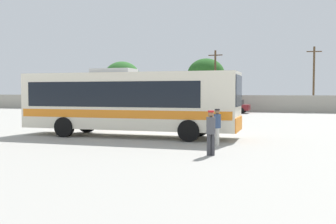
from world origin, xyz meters
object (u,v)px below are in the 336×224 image
(attendant_by_bus_door, at_px, (217,125))
(parked_car_second_white, at_px, (185,106))
(coach_bus_cream_orange, at_px, (127,100))
(parked_car_third_maroon, at_px, (232,106))
(utility_pole_near, at_px, (314,78))
(roadside_tree_left, at_px, (122,77))
(parked_car_leftmost_red, at_px, (134,105))
(passenger_waiting_on_apron, at_px, (211,130))
(utility_pole_far, at_px, (215,79))
(roadside_tree_midleft, at_px, (206,74))

(attendant_by_bus_door, bearing_deg, parked_car_second_white, 108.43)
(coach_bus_cream_orange, relative_size, parked_car_third_maroon, 2.82)
(attendant_by_bus_door, distance_m, utility_pole_near, 34.65)
(parked_car_third_maroon, height_order, utility_pole_near, utility_pole_near)
(roadside_tree_left, bearing_deg, parked_car_third_maroon, -20.47)
(attendant_by_bus_door, bearing_deg, coach_bus_cream_orange, 158.59)
(attendant_by_bus_door, distance_m, parked_car_leftmost_red, 30.83)
(attendant_by_bus_door, relative_size, parked_car_third_maroon, 0.39)
(attendant_by_bus_door, relative_size, parked_car_leftmost_red, 0.35)
(parked_car_leftmost_red, bearing_deg, parked_car_third_maroon, 0.03)
(utility_pole_near, bearing_deg, parked_car_second_white, -153.17)
(passenger_waiting_on_apron, xyz_separation_m, utility_pole_far, (-6.75, 34.75, 3.01))
(utility_pole_near, height_order, utility_pole_far, utility_pole_near)
(parked_car_leftmost_red, height_order, roadside_tree_left, roadside_tree_left)
(utility_pole_near, xyz_separation_m, roadside_tree_left, (-24.89, -1.33, 0.34))
(utility_pole_far, bearing_deg, passenger_waiting_on_apron, -79.01)
(coach_bus_cream_orange, bearing_deg, parked_car_second_white, 98.57)
(parked_car_leftmost_red, xyz_separation_m, parked_car_second_white, (6.36, 0.14, -0.04))
(parked_car_leftmost_red, relative_size, roadside_tree_midleft, 0.67)
(parked_car_third_maroon, xyz_separation_m, utility_pole_near, (8.81, 7.33, 3.32))
(passenger_waiting_on_apron, height_order, utility_pole_near, utility_pole_near)
(utility_pole_near, bearing_deg, roadside_tree_left, -176.94)
(parked_car_leftmost_red, height_order, roadside_tree_midleft, roadside_tree_midleft)
(roadside_tree_midleft, bearing_deg, parked_car_second_white, -93.95)
(attendant_by_bus_door, bearing_deg, parked_car_third_maroon, 97.56)
(coach_bus_cream_orange, xyz_separation_m, utility_pole_far, (-1.24, 29.97, 2.05))
(parked_car_leftmost_red, relative_size, utility_pole_far, 0.61)
(parked_car_leftmost_red, height_order, parked_car_second_white, parked_car_leftmost_red)
(coach_bus_cream_orange, relative_size, roadside_tree_midleft, 1.67)
(parked_car_second_white, bearing_deg, parked_car_third_maroon, -1.44)
(parked_car_third_maroon, distance_m, utility_pole_near, 11.93)
(passenger_waiting_on_apron, height_order, parked_car_second_white, passenger_waiting_on_apron)
(passenger_waiting_on_apron, xyz_separation_m, parked_car_third_maroon, (-3.84, 29.50, -0.16))
(parked_car_second_white, bearing_deg, utility_pole_far, 63.88)
(roadside_tree_left, relative_size, roadside_tree_midleft, 0.95)
(coach_bus_cream_orange, xyz_separation_m, parked_car_leftmost_red, (-10.10, 24.71, -1.10))
(attendant_by_bus_door, relative_size, parked_car_second_white, 0.38)
(attendant_by_bus_door, height_order, parked_car_second_white, attendant_by_bus_door)
(parked_car_second_white, relative_size, parked_car_third_maroon, 1.03)
(parked_car_leftmost_red, bearing_deg, utility_pole_near, 19.62)
(parked_car_second_white, height_order, parked_car_third_maroon, parked_car_third_maroon)
(coach_bus_cream_orange, height_order, parked_car_leftmost_red, coach_bus_cream_orange)
(parked_car_third_maroon, bearing_deg, passenger_waiting_on_apron, -82.58)
(coach_bus_cream_orange, distance_m, parked_car_second_white, 25.16)
(coach_bus_cream_orange, distance_m, utility_pole_near, 33.79)
(utility_pole_near, bearing_deg, parked_car_third_maroon, -140.24)
(coach_bus_cream_orange, bearing_deg, parked_car_leftmost_red, 112.24)
(parked_car_third_maroon, bearing_deg, parked_car_leftmost_red, -179.97)
(parked_car_leftmost_red, xyz_separation_m, roadside_tree_midleft, (6.94, 8.56, 3.91))
(passenger_waiting_on_apron, relative_size, utility_pole_near, 0.21)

